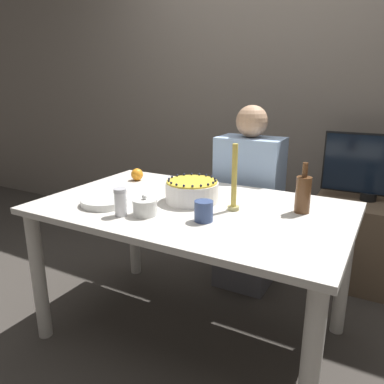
{
  "coord_description": "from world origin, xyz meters",
  "views": [
    {
      "loc": [
        0.83,
        -1.51,
        1.3
      ],
      "look_at": [
        -0.03,
        0.05,
        0.78
      ],
      "focal_mm": 35.0,
      "sensor_mm": 36.0,
      "label": 1
    }
  ],
  "objects_px": {
    "sugar_bowl": "(145,207)",
    "tv_monitor": "(373,166)",
    "person_man_blue_shirt": "(248,211)",
    "candle": "(234,183)",
    "bottle": "(303,194)",
    "sugar_shaker": "(121,202)",
    "cake": "(192,191)"
  },
  "relations": [
    {
      "from": "bottle",
      "to": "tv_monitor",
      "type": "bearing_deg",
      "value": 76.43
    },
    {
      "from": "bottle",
      "to": "tv_monitor",
      "type": "height_order",
      "value": "tv_monitor"
    },
    {
      "from": "sugar_bowl",
      "to": "sugar_shaker",
      "type": "relative_size",
      "value": 0.89
    },
    {
      "from": "sugar_shaker",
      "to": "person_man_blue_shirt",
      "type": "relative_size",
      "value": 0.11
    },
    {
      "from": "candle",
      "to": "bottle",
      "type": "height_order",
      "value": "candle"
    },
    {
      "from": "person_man_blue_shirt",
      "to": "tv_monitor",
      "type": "relative_size",
      "value": 1.93
    },
    {
      "from": "bottle",
      "to": "tv_monitor",
      "type": "distance_m",
      "value": 0.95
    },
    {
      "from": "bottle",
      "to": "tv_monitor",
      "type": "xyz_separation_m",
      "value": [
        0.22,
        0.93,
        -0.03
      ]
    },
    {
      "from": "candle",
      "to": "sugar_bowl",
      "type": "bearing_deg",
      "value": -141.14
    },
    {
      "from": "person_man_blue_shirt",
      "to": "tv_monitor",
      "type": "bearing_deg",
      "value": -147.44
    },
    {
      "from": "person_man_blue_shirt",
      "to": "sugar_bowl",
      "type": "bearing_deg",
      "value": 79.32
    },
    {
      "from": "sugar_bowl",
      "to": "sugar_shaker",
      "type": "bearing_deg",
      "value": -147.46
    },
    {
      "from": "candle",
      "to": "bottle",
      "type": "bearing_deg",
      "value": 22.69
    },
    {
      "from": "sugar_shaker",
      "to": "candle",
      "type": "xyz_separation_m",
      "value": [
        0.41,
        0.31,
        0.07
      ]
    },
    {
      "from": "cake",
      "to": "person_man_blue_shirt",
      "type": "height_order",
      "value": "person_man_blue_shirt"
    },
    {
      "from": "person_man_blue_shirt",
      "to": "tv_monitor",
      "type": "xyz_separation_m",
      "value": [
        0.66,
        0.42,
        0.28
      ]
    },
    {
      "from": "tv_monitor",
      "to": "bottle",
      "type": "bearing_deg",
      "value": -103.57
    },
    {
      "from": "sugar_bowl",
      "to": "tv_monitor",
      "type": "height_order",
      "value": "tv_monitor"
    },
    {
      "from": "sugar_bowl",
      "to": "bottle",
      "type": "distance_m",
      "value": 0.72
    },
    {
      "from": "sugar_shaker",
      "to": "bottle",
      "type": "height_order",
      "value": "bottle"
    },
    {
      "from": "bottle",
      "to": "tv_monitor",
      "type": "relative_size",
      "value": 0.38
    },
    {
      "from": "sugar_shaker",
      "to": "tv_monitor",
      "type": "distance_m",
      "value": 1.64
    },
    {
      "from": "candle",
      "to": "person_man_blue_shirt",
      "type": "height_order",
      "value": "person_man_blue_shirt"
    },
    {
      "from": "sugar_bowl",
      "to": "sugar_shaker",
      "type": "height_order",
      "value": "sugar_shaker"
    },
    {
      "from": "sugar_bowl",
      "to": "tv_monitor",
      "type": "distance_m",
      "value": 1.55
    },
    {
      "from": "sugar_bowl",
      "to": "tv_monitor",
      "type": "relative_size",
      "value": 0.18
    },
    {
      "from": "sugar_shaker",
      "to": "candle",
      "type": "distance_m",
      "value": 0.52
    },
    {
      "from": "cake",
      "to": "candle",
      "type": "height_order",
      "value": "candle"
    },
    {
      "from": "sugar_shaker",
      "to": "candle",
      "type": "relative_size",
      "value": 0.4
    },
    {
      "from": "sugar_shaker",
      "to": "tv_monitor",
      "type": "xyz_separation_m",
      "value": [
        0.92,
        1.36,
        -0.0
      ]
    },
    {
      "from": "cake",
      "to": "candle",
      "type": "bearing_deg",
      "value": -4.48
    },
    {
      "from": "person_man_blue_shirt",
      "to": "bottle",
      "type": "bearing_deg",
      "value": 131.34
    }
  ]
}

